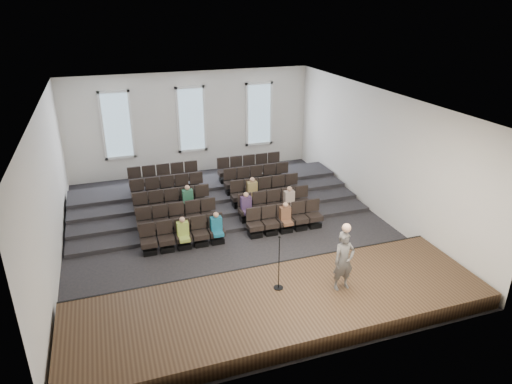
# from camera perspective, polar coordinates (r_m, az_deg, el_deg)

# --- Properties ---
(ground) EXTENTS (14.00, 14.00, 0.00)m
(ground) POSITION_cam_1_polar(r_m,az_deg,el_deg) (17.31, -3.04, -5.00)
(ground) COLOR black
(ground) RESTS_ON ground
(ceiling) EXTENTS (12.00, 14.00, 0.02)m
(ceiling) POSITION_cam_1_polar(r_m,az_deg,el_deg) (15.61, -3.43, 11.47)
(ceiling) COLOR white
(ceiling) RESTS_ON ground
(wall_back) EXTENTS (12.00, 0.04, 5.00)m
(wall_back) POSITION_cam_1_polar(r_m,az_deg,el_deg) (22.84, -8.09, 8.51)
(wall_back) COLOR silver
(wall_back) RESTS_ON ground
(wall_front) EXTENTS (12.00, 0.04, 5.00)m
(wall_front) POSITION_cam_1_polar(r_m,az_deg,el_deg) (10.38, 7.59, -9.98)
(wall_front) COLOR silver
(wall_front) RESTS_ON ground
(wall_left) EXTENTS (0.04, 14.00, 5.00)m
(wall_left) POSITION_cam_1_polar(r_m,az_deg,el_deg) (15.90, -24.58, 0.13)
(wall_left) COLOR silver
(wall_left) RESTS_ON ground
(wall_right) EXTENTS (0.04, 14.00, 5.00)m
(wall_right) POSITION_cam_1_polar(r_m,az_deg,el_deg) (18.72, 14.85, 4.74)
(wall_right) COLOR silver
(wall_right) RESTS_ON ground
(stage) EXTENTS (11.80, 3.60, 0.50)m
(stage) POSITION_cam_1_polar(r_m,az_deg,el_deg) (13.09, 3.29, -13.98)
(stage) COLOR #46311E
(stage) RESTS_ON ground
(stage_lip) EXTENTS (11.80, 0.06, 0.52)m
(stage_lip) POSITION_cam_1_polar(r_m,az_deg,el_deg) (14.44, 0.64, -10.00)
(stage_lip) COLOR black
(stage_lip) RESTS_ON ground
(risers) EXTENTS (11.80, 4.80, 0.60)m
(risers) POSITION_cam_1_polar(r_m,az_deg,el_deg) (20.01, -5.56, -0.46)
(risers) COLOR black
(risers) RESTS_ON ground
(seating_rows) EXTENTS (6.80, 4.70, 1.67)m
(seating_rows) POSITION_cam_1_polar(r_m,az_deg,el_deg) (18.36, -4.41, -0.98)
(seating_rows) COLOR black
(seating_rows) RESTS_ON ground
(windows) EXTENTS (8.44, 0.10, 3.24)m
(windows) POSITION_cam_1_polar(r_m,az_deg,el_deg) (22.73, -8.08, 8.96)
(windows) COLOR white
(windows) RESTS_ON wall_back
(audience) EXTENTS (4.85, 2.64, 1.10)m
(audience) POSITION_cam_1_polar(r_m,az_deg,el_deg) (17.30, -2.22, -2.02)
(audience) COLOR #9EB849
(audience) RESTS_ON seating_rows
(speaker) EXTENTS (0.66, 0.45, 1.76)m
(speaker) POSITION_cam_1_polar(r_m,az_deg,el_deg) (13.07, 10.91, -8.47)
(speaker) COLOR #555350
(speaker) RESTS_ON stage
(mic_stand) EXTENTS (0.28, 0.28, 1.69)m
(mic_stand) POSITION_cam_1_polar(r_m,az_deg,el_deg) (13.05, 2.86, -10.08)
(mic_stand) COLOR black
(mic_stand) RESTS_ON stage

